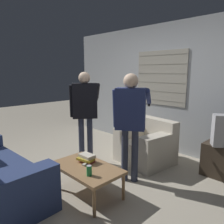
{
  "coord_description": "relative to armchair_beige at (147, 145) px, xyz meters",
  "views": [
    {
      "loc": [
        2.42,
        -1.88,
        1.62
      ],
      "look_at": [
        0.08,
        0.45,
        1.0
      ],
      "focal_mm": 35.0,
      "sensor_mm": 36.0,
      "label": 1
    }
  ],
  "objects": [
    {
      "name": "wall_back",
      "position": [
        -0.2,
        0.82,
        0.97
      ],
      "size": [
        5.2,
        0.08,
        2.55
      ],
      "color": "#ADB2B7",
      "rests_on": "ground_plane"
    },
    {
      "name": "armchair_beige",
      "position": [
        0.0,
        0.0,
        0.0
      ],
      "size": [
        0.98,
        0.88,
        0.77
      ],
      "rotation": [
        0.0,
        0.0,
        3.01
      ],
      "color": "beige",
      "rests_on": "ground_plane"
    },
    {
      "name": "person_left_standing",
      "position": [
        -0.79,
        -0.77,
        0.71
      ],
      "size": [
        0.51,
        0.77,
        1.61
      ],
      "rotation": [
        0.0,
        0.0,
        0.91
      ],
      "color": "#33384C",
      "rests_on": "ground_plane"
    },
    {
      "name": "book_stack",
      "position": [
        -0.03,
        -1.35,
        0.13
      ],
      "size": [
        0.26,
        0.19,
        0.11
      ],
      "color": "maroon",
      "rests_on": "coffee_table"
    },
    {
      "name": "spare_remote",
      "position": [
        0.03,
        -1.41,
        0.09
      ],
      "size": [
        0.08,
        0.14,
        0.02
      ],
      "rotation": [
        0.0,
        0.0,
        0.29
      ],
      "color": "white",
      "rests_on": "coffee_table"
    },
    {
      "name": "ground_plane",
      "position": [
        -0.2,
        -1.21,
        -0.31
      ],
      "size": [
        16.0,
        16.0,
        0.0
      ],
      "primitive_type": "plane",
      "color": "#B2A893"
    },
    {
      "name": "person_right_standing",
      "position": [
        0.24,
        -0.75,
        0.69
      ],
      "size": [
        0.52,
        0.8,
        1.59
      ],
      "rotation": [
        0.0,
        0.0,
        0.56
      ],
      "color": "#33384C",
      "rests_on": "ground_plane"
    },
    {
      "name": "soda_can",
      "position": [
        0.31,
        -1.57,
        0.14
      ],
      "size": [
        0.07,
        0.07,
        0.13
      ],
      "color": "#238E47",
      "rests_on": "coffee_table"
    },
    {
      "name": "coffee_table",
      "position": [
        0.09,
        -1.44,
        0.04
      ],
      "size": [
        0.96,
        0.56,
        0.39
      ],
      "color": "#9E754C",
      "rests_on": "ground_plane"
    }
  ]
}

